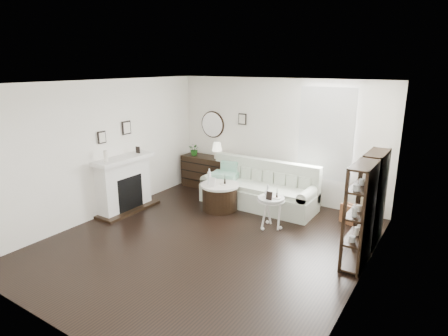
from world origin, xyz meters
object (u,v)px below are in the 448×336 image
Objects in this scene: dresser at (206,172)px; drum_table at (220,197)px; pedestal_table at (271,200)px; sofa at (259,191)px.

dresser reaches higher than drum_table.
pedestal_table is (2.44, -1.34, 0.16)m from dresser.
pedestal_table is (0.73, -0.95, 0.23)m from sofa.
sofa is 3.10× the size of drum_table.
sofa is at bearing 127.72° from pedestal_table.
drum_table is at bearing -43.52° from dresser.
dresser is 1.56m from drum_table.
pedestal_table is at bearing -11.64° from drum_table.
sofa is at bearing -12.94° from dresser.
sofa reaches higher than drum_table.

